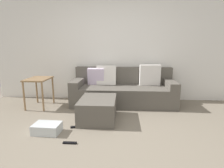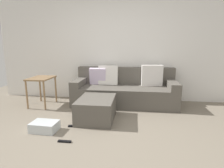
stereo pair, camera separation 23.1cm
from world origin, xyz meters
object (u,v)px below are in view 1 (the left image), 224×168
(couch_sectional, at_px, (123,90))
(storage_bin, at_px, (47,128))
(side_table, at_px, (39,83))
(remote_by_storage_bin, at_px, (77,127))
(remote_near_ottoman, at_px, (70,143))
(ottoman, at_px, (98,109))

(couch_sectional, xyz_separation_m, storage_bin, (-1.16, -1.58, -0.24))
(side_table, xyz_separation_m, remote_by_storage_bin, (1.07, -1.02, -0.52))
(remote_by_storage_bin, bearing_deg, side_table, 126.19)
(storage_bin, height_order, remote_near_ottoman, storage_bin)
(storage_bin, xyz_separation_m, remote_near_ottoman, (0.44, -0.30, -0.06))
(side_table, bearing_deg, remote_near_ottoman, -54.12)
(ottoman, distance_m, remote_near_ottoman, 0.94)
(remote_by_storage_bin, bearing_deg, storage_bin, -162.97)
(storage_bin, relative_size, remote_near_ottoman, 2.12)
(ottoman, height_order, remote_by_storage_bin, ottoman)
(storage_bin, height_order, remote_by_storage_bin, storage_bin)
(ottoman, distance_m, storage_bin, 0.93)
(couch_sectional, bearing_deg, storage_bin, -126.33)
(remote_by_storage_bin, bearing_deg, couch_sectional, 50.87)
(storage_bin, height_order, side_table, side_table)
(side_table, distance_m, remote_near_ottoman, 1.96)
(ottoman, bearing_deg, storage_bin, -140.66)
(couch_sectional, xyz_separation_m, remote_near_ottoman, (-0.72, -1.87, -0.30))
(couch_sectional, bearing_deg, remote_near_ottoman, -111.05)
(couch_sectional, distance_m, remote_by_storage_bin, 1.59)
(ottoman, distance_m, remote_by_storage_bin, 0.51)
(side_table, bearing_deg, remote_by_storage_bin, -43.49)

